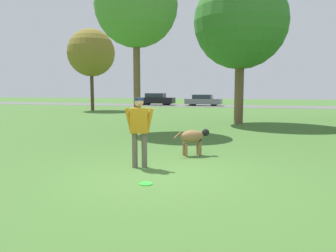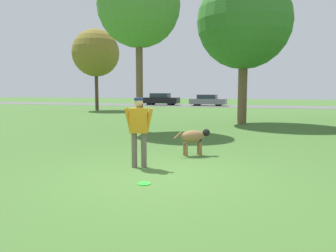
% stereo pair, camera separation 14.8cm
% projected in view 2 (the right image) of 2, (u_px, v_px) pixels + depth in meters
% --- Properties ---
extents(ground_plane, '(120.00, 120.00, 0.00)m').
position_uv_depth(ground_plane, '(158.00, 175.00, 6.99)').
color(ground_plane, '#426B2D').
extents(far_road_strip, '(120.00, 6.00, 0.01)m').
position_uv_depth(far_road_strip, '(251.00, 106.00, 35.75)').
color(far_road_strip, '#5B5B59').
rests_on(far_road_strip, ground_plane).
extents(person, '(0.67, 0.32, 1.63)m').
position_uv_depth(person, '(139.00, 127.00, 7.57)').
color(person, '#665B4C').
rests_on(person, ground_plane).
extents(dog, '(0.94, 0.70, 0.73)m').
position_uv_depth(dog, '(194.00, 137.00, 8.99)').
color(dog, olive).
rests_on(dog, ground_plane).
extents(frisbee, '(0.26, 0.26, 0.02)m').
position_uv_depth(frisbee, '(144.00, 184.00, 6.31)').
color(frisbee, '#33D838').
rests_on(frisbee, ground_plane).
extents(tree_mid_center, '(4.90, 4.90, 7.79)m').
position_uv_depth(tree_mid_center, '(244.00, 22.00, 17.00)').
color(tree_mid_center, brown).
rests_on(tree_mid_center, ground_plane).
extents(tree_far_left, '(4.09, 4.09, 7.07)m').
position_uv_depth(tree_far_left, '(96.00, 53.00, 28.49)').
color(tree_far_left, '#4C3826').
rests_on(tree_far_left, ground_plane).
extents(tree_near_left, '(3.51, 3.51, 7.10)m').
position_uv_depth(tree_near_left, '(139.00, 6.00, 13.76)').
color(tree_near_left, brown).
rests_on(tree_near_left, ground_plane).
extents(parked_car_black, '(4.28, 1.98, 1.42)m').
position_uv_depth(parked_car_black, '(161.00, 99.00, 39.14)').
color(parked_car_black, black).
rests_on(parked_car_black, ground_plane).
extents(parked_car_grey, '(4.07, 1.80, 1.28)m').
position_uv_depth(parked_car_grey, '(208.00, 100.00, 37.25)').
color(parked_car_grey, slate).
rests_on(parked_car_grey, ground_plane).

